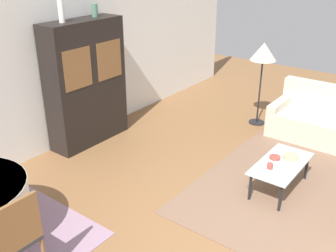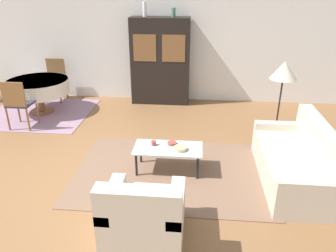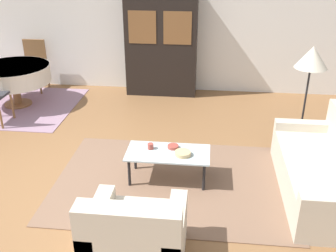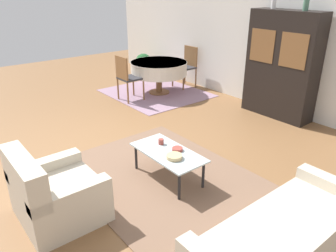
{
  "view_description": "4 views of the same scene",
  "coord_description": "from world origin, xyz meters",
  "px_view_note": "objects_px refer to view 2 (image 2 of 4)",
  "views": [
    {
      "loc": [
        -3.22,
        -1.19,
        2.88
      ],
      "look_at": [
        0.2,
        1.4,
        0.95
      ],
      "focal_mm": 42.0,
      "sensor_mm": 36.0,
      "label": 1
    },
    {
      "loc": [
        1.55,
        -4.01,
        2.7
      ],
      "look_at": [
        1.14,
        0.3,
        0.75
      ],
      "focal_mm": 35.0,
      "sensor_mm": 36.0,
      "label": 2
    },
    {
      "loc": [
        1.61,
        -3.88,
        2.77
      ],
      "look_at": [
        1.14,
        0.3,
        0.75
      ],
      "focal_mm": 42.0,
      "sensor_mm": 36.0,
      "label": 3
    },
    {
      "loc": [
        4.03,
        -2.02,
        2.36
      ],
      "look_at": [
        1.14,
        0.3,
        0.75
      ],
      "focal_mm": 35.0,
      "sensor_mm": 36.0,
      "label": 4
    }
  ],
  "objects_px": {
    "dining_chair_near": "(18,102)",
    "dining_chair_far": "(55,77)",
    "display_cabinet": "(160,61)",
    "vase_tall": "(145,9)",
    "vase_short": "(173,12)",
    "floor_lamp": "(284,73)",
    "couch": "(298,162)",
    "bowl_small": "(172,143)",
    "coffee_table": "(168,150)",
    "armchair": "(143,215)",
    "bowl": "(180,148)",
    "cup": "(154,143)",
    "dining_table": "(38,87)"
  },
  "relations": [
    {
      "from": "display_cabinet",
      "to": "vase_tall",
      "type": "bearing_deg",
      "value": 179.84
    },
    {
      "from": "armchair",
      "to": "floor_lamp",
      "type": "relative_size",
      "value": 0.61
    },
    {
      "from": "floor_lamp",
      "to": "bowl_small",
      "type": "bearing_deg",
      "value": -149.08
    },
    {
      "from": "armchair",
      "to": "vase_short",
      "type": "relative_size",
      "value": 4.57
    },
    {
      "from": "dining_chair_far",
      "to": "bowl",
      "type": "xyz_separation_m",
      "value": [
        3.18,
        -3.06,
        -0.15
      ]
    },
    {
      "from": "coffee_table",
      "to": "bowl_small",
      "type": "distance_m",
      "value": 0.14
    },
    {
      "from": "dining_chair_near",
      "to": "vase_short",
      "type": "height_order",
      "value": "vase_short"
    },
    {
      "from": "coffee_table",
      "to": "dining_chair_near",
      "type": "bearing_deg",
      "value": 156.92
    },
    {
      "from": "dining_chair_near",
      "to": "vase_short",
      "type": "xyz_separation_m",
      "value": [
        2.83,
        1.79,
        1.48
      ]
    },
    {
      "from": "couch",
      "to": "vase_tall",
      "type": "bearing_deg",
      "value": 40.13
    },
    {
      "from": "dining_chair_near",
      "to": "dining_chair_far",
      "type": "bearing_deg",
      "value": 90.0
    },
    {
      "from": "dining_chair_far",
      "to": "cup",
      "type": "relative_size",
      "value": 13.13
    },
    {
      "from": "couch",
      "to": "dining_chair_near",
      "type": "bearing_deg",
      "value": 74.23
    },
    {
      "from": "vase_short",
      "to": "display_cabinet",
      "type": "bearing_deg",
      "value": -179.82
    },
    {
      "from": "dining_chair_far",
      "to": "display_cabinet",
      "type": "bearing_deg",
      "value": -178.58
    },
    {
      "from": "display_cabinet",
      "to": "couch",
      "type": "bearing_deg",
      "value": -53.55
    },
    {
      "from": "display_cabinet",
      "to": "dining_chair_far",
      "type": "distance_m",
      "value": 2.57
    },
    {
      "from": "coffee_table",
      "to": "vase_short",
      "type": "relative_size",
      "value": 5.29
    },
    {
      "from": "floor_lamp",
      "to": "vase_short",
      "type": "relative_size",
      "value": 7.55
    },
    {
      "from": "cup",
      "to": "dining_chair_near",
      "type": "bearing_deg",
      "value": 156.32
    },
    {
      "from": "floor_lamp",
      "to": "dining_chair_near",
      "type": "bearing_deg",
      "value": 178.81
    },
    {
      "from": "couch",
      "to": "bowl",
      "type": "distance_m",
      "value": 1.7
    },
    {
      "from": "cup",
      "to": "couch",
      "type": "bearing_deg",
      "value": -4.37
    },
    {
      "from": "dining_chair_far",
      "to": "coffee_table",
      "type": "bearing_deg",
      "value": 134.93
    },
    {
      "from": "display_cabinet",
      "to": "bowl_small",
      "type": "relative_size",
      "value": 14.07
    },
    {
      "from": "armchair",
      "to": "display_cabinet",
      "type": "relative_size",
      "value": 0.45
    },
    {
      "from": "dining_chair_near",
      "to": "vase_tall",
      "type": "height_order",
      "value": "vase_tall"
    },
    {
      "from": "vase_short",
      "to": "dining_table",
      "type": "bearing_deg",
      "value": -161.82
    },
    {
      "from": "couch",
      "to": "vase_tall",
      "type": "xyz_separation_m",
      "value": [
        -2.67,
        3.17,
        1.8
      ]
    },
    {
      "from": "cup",
      "to": "vase_tall",
      "type": "distance_m",
      "value": 3.49
    },
    {
      "from": "couch",
      "to": "cup",
      "type": "relative_size",
      "value": 25.4
    },
    {
      "from": "armchair",
      "to": "vase_short",
      "type": "distance_m",
      "value": 4.84
    },
    {
      "from": "dining_chair_far",
      "to": "vase_tall",
      "type": "xyz_separation_m",
      "value": [
        2.2,
        0.06,
        1.54
      ]
    },
    {
      "from": "dining_table",
      "to": "dining_chair_far",
      "type": "distance_m",
      "value": 0.86
    },
    {
      "from": "vase_short",
      "to": "armchair",
      "type": "bearing_deg",
      "value": -89.6
    },
    {
      "from": "couch",
      "to": "display_cabinet",
      "type": "relative_size",
      "value": 0.96
    },
    {
      "from": "display_cabinet",
      "to": "dining_chair_far",
      "type": "relative_size",
      "value": 2.01
    },
    {
      "from": "bowl_small",
      "to": "dining_chair_near",
      "type": "bearing_deg",
      "value": 159.1
    },
    {
      "from": "cup",
      "to": "coffee_table",
      "type": "bearing_deg",
      "value": -15.24
    },
    {
      "from": "armchair",
      "to": "dining_table",
      "type": "height_order",
      "value": "armchair"
    },
    {
      "from": "dining_chair_near",
      "to": "bowl",
      "type": "distance_m",
      "value": 3.45
    },
    {
      "from": "display_cabinet",
      "to": "cup",
      "type": "bearing_deg",
      "value": -85.47
    },
    {
      "from": "display_cabinet",
      "to": "bowl_small",
      "type": "xyz_separation_m",
      "value": [
        0.52,
        -2.96,
        -0.56
      ]
    },
    {
      "from": "display_cabinet",
      "to": "bowl_small",
      "type": "bearing_deg",
      "value": -80.11
    },
    {
      "from": "couch",
      "to": "dining_chair_far",
      "type": "xyz_separation_m",
      "value": [
        -4.87,
        3.1,
        0.26
      ]
    },
    {
      "from": "armchair",
      "to": "dining_chair_far",
      "type": "height_order",
      "value": "dining_chair_far"
    },
    {
      "from": "display_cabinet",
      "to": "coffee_table",
      "type": "bearing_deg",
      "value": -81.4
    },
    {
      "from": "floor_lamp",
      "to": "bowl_small",
      "type": "height_order",
      "value": "floor_lamp"
    },
    {
      "from": "vase_short",
      "to": "dining_chair_far",
      "type": "bearing_deg",
      "value": -178.71
    },
    {
      "from": "floor_lamp",
      "to": "bowl_small",
      "type": "distance_m",
      "value": 2.24
    }
  ]
}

